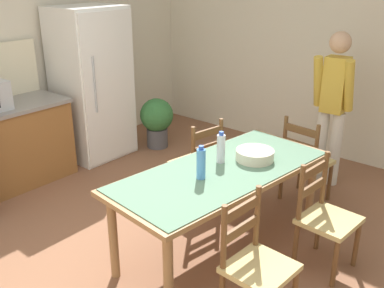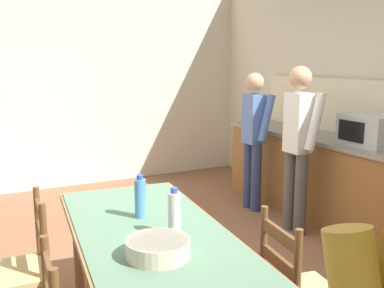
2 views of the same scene
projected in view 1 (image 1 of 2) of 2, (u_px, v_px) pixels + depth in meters
ground_plane at (144, 268)px, 3.64m from camera, size 8.32×8.32×0.00m
wall_right at (333, 40)px, 5.42m from camera, size 0.12×5.20×2.90m
refrigerator at (92, 84)px, 5.53m from camera, size 0.80×0.73×1.85m
dining_table at (222, 178)px, 3.64m from camera, size 2.00×1.05×0.76m
bottle_near_centre at (201, 163)px, 3.41m from camera, size 0.07×0.07×0.27m
bottle_off_centre at (221, 148)px, 3.70m from camera, size 0.07×0.07×0.27m
serving_bowl at (255, 154)px, 3.77m from camera, size 0.32×0.32×0.09m
chair_side_near_left at (256, 264)px, 2.97m from camera, size 0.44×0.42×0.91m
chair_head_end at (305, 161)px, 4.53m from camera, size 0.44×0.46×0.91m
chair_side_far_right at (198, 164)px, 4.48m from camera, size 0.48×0.46×0.91m
chair_side_near_right at (325, 217)px, 3.53m from camera, size 0.45×0.43×0.91m
person_by_table at (333, 102)px, 4.75m from camera, size 0.30×0.43×1.67m
potted_plant at (157, 119)px, 5.95m from camera, size 0.44×0.44×0.67m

